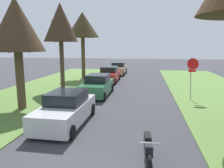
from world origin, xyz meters
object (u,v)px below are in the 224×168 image
Objects in this scene: street_tree_left_mid_a at (16,26)px; parked_sedan_red at (109,75)px; street_tree_left_mid_b at (60,23)px; parked_sedan_silver at (66,109)px; parked_sedan_tan at (118,69)px; street_tree_left_far at (83,25)px; parked_motorcycle at (148,148)px; stop_sign_far at (192,70)px; parked_sedan_green at (97,86)px.

parked_sedan_red is at bearing 72.36° from street_tree_left_mid_a.
street_tree_left_mid_b is 7.64m from parked_sedan_red.
street_tree_left_mid_a is 0.89× the size of street_tree_left_mid_b.
parked_sedan_tan is (0.07, 18.90, 0.00)m from parked_sedan_silver.
parked_sedan_red is 6.12m from parked_sedan_tan.
parked_motorcycle is (7.32, -17.33, -5.51)m from street_tree_left_far.
street_tree_left_mid_b reaches higher than parked_sedan_red.
parked_sedan_silver is at bearing -28.83° from street_tree_left_mid_a.
stop_sign_far is at bearing -40.22° from street_tree_left_far.
parked_motorcycle is (3.83, -9.30, -0.24)m from parked_sedan_green.
street_tree_left_mid_a reaches higher than parked_sedan_tan.
parked_sedan_tan is 2.15× the size of parked_motorcycle.
stop_sign_far is 1.42× the size of parked_motorcycle.
street_tree_left_mid_b is at bearing 168.09° from stop_sign_far.
street_tree_left_mid_a is at bearing -92.26° from street_tree_left_mid_b.
street_tree_left_mid_a reaches higher than parked_sedan_green.
street_tree_left_mid_b is at bearing 112.94° from parked_sedan_silver.
parked_sedan_red is 1.00× the size of parked_sedan_tan.
parked_sedan_silver is at bearing -140.32° from stop_sign_far.
street_tree_left_mid_a is 9.95m from parked_motorcycle.
parked_sedan_silver is 18.90m from parked_sedan_tan.
street_tree_left_mid_a is 7.06m from parked_sedan_green.
street_tree_left_far is 15.70m from parked_sedan_silver.
street_tree_left_far reaches higher than parked_motorcycle.
street_tree_left_mid_b is 1.63× the size of parked_sedan_red.
street_tree_left_far is at bearing -127.60° from parked_sedan_tan.
parked_motorcycle is at bearing -108.88° from stop_sign_far.
parked_sedan_red is (3.44, 10.83, -4.14)m from street_tree_left_mid_a.
parked_sedan_silver and parked_sedan_green have the same top height.
street_tree_left_far is at bearing 90.73° from street_tree_left_mid_b.
parked_sedan_silver reaches higher than parked_motorcycle.
parked_sedan_green is 6.42m from parked_sedan_red.
street_tree_left_far is (0.15, 12.43, 1.12)m from street_tree_left_mid_a.
stop_sign_far is 6.96m from parked_sedan_green.
parked_sedan_silver is 1.00× the size of parked_sedan_green.
street_tree_left_mid_a is 5.94m from street_tree_left_mid_b.
street_tree_left_mid_a is 1.46× the size of parked_sedan_tan.
parked_sedan_silver is 6.36m from parked_sedan_green.
stop_sign_far is 9.28m from parked_motorcycle.
parked_motorcycle is at bearing -33.24° from street_tree_left_mid_a.
street_tree_left_mid_b is at bearing 156.44° from parked_sedan_green.
street_tree_left_mid_b is 0.97× the size of street_tree_left_far.
stop_sign_far is at bearing 19.75° from street_tree_left_mid_a.
street_tree_left_far reaches higher than parked_sedan_green.
street_tree_left_far is (-10.28, 8.69, 3.85)m from stop_sign_far.
stop_sign_far is 0.66× the size of parked_sedan_red.
street_tree_left_far is at bearing 89.31° from street_tree_left_mid_a.
stop_sign_far is at bearing -45.41° from parked_sedan_red.
street_tree_left_mid_b is 1.63× the size of parked_sedan_green.
parked_sedan_red is at bearing -25.99° from street_tree_left_far.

